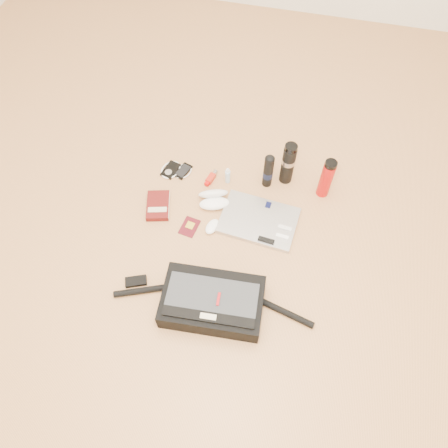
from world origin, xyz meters
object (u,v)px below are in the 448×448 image
object	(u,v)px
book	(158,206)
thermos_black	(288,163)
messenger_bag	(212,302)
thermos_red	(326,178)
laptop	(259,221)

from	to	relation	value
book	thermos_black	xyz separation A→B (m)	(0.60, 0.33, 0.12)
thermos_black	messenger_bag	bearing A→B (deg)	-104.60
book	thermos_black	distance (m)	0.70
messenger_bag	thermos_red	bearing A→B (deg)	57.27
messenger_bag	thermos_red	world-z (taller)	thermos_red
book	thermos_red	bearing A→B (deg)	4.68
book	thermos_red	xyz separation A→B (m)	(0.80, 0.29, 0.11)
messenger_bag	thermos_red	distance (m)	0.85
messenger_bag	laptop	size ratio (longest dim) A/B	2.29
messenger_bag	laptop	world-z (taller)	messenger_bag
book	thermos_black	world-z (taller)	thermos_black
messenger_bag	thermos_black	bearing A→B (deg)	71.39
thermos_red	messenger_bag	bearing A→B (deg)	-118.71
messenger_bag	book	distance (m)	0.61
laptop	book	bearing A→B (deg)	-171.41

